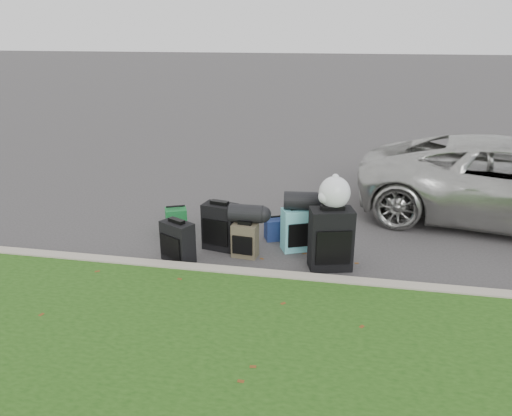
% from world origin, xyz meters
% --- Properties ---
extents(ground, '(120.00, 120.00, 0.00)m').
position_xyz_m(ground, '(0.00, 0.00, 0.00)').
color(ground, '#383535').
rests_on(ground, ground).
extents(curb, '(120.00, 0.18, 0.15)m').
position_xyz_m(curb, '(0.00, -1.00, 0.07)').
color(curb, '#9E937F').
rests_on(curb, ground).
extents(suitcase_small_black, '(0.51, 0.43, 0.56)m').
position_xyz_m(suitcase_small_black, '(-1.03, -0.59, 0.28)').
color(suitcase_small_black, black).
rests_on(suitcase_small_black, ground).
extents(suitcase_large_black_left, '(0.51, 0.37, 0.67)m').
position_xyz_m(suitcase_large_black_left, '(-0.57, -0.08, 0.34)').
color(suitcase_large_black_left, black).
rests_on(suitcase_large_black_left, ground).
extents(suitcase_olive, '(0.37, 0.25, 0.48)m').
position_xyz_m(suitcase_olive, '(-0.16, -0.28, 0.24)').
color(suitcase_olive, '#403929').
rests_on(suitcase_olive, ground).
extents(suitcase_teal, '(0.50, 0.41, 0.62)m').
position_xyz_m(suitcase_teal, '(0.52, 0.08, 0.31)').
color(suitcase_teal, '#54ABB5').
rests_on(suitcase_teal, ground).
extents(suitcase_large_black_right, '(0.62, 0.46, 0.83)m').
position_xyz_m(suitcase_large_black_right, '(1.01, -0.42, 0.41)').
color(suitcase_large_black_right, black).
rests_on(suitcase_large_black_right, ground).
extents(tote_green, '(0.40, 0.37, 0.37)m').
position_xyz_m(tote_green, '(-1.42, 0.43, 0.18)').
color(tote_green, '#16642B').
rests_on(tote_green, ground).
extents(tote_navy, '(0.37, 0.33, 0.32)m').
position_xyz_m(tote_navy, '(0.16, 0.40, 0.16)').
color(tote_navy, navy).
rests_on(tote_navy, ground).
extents(duffel_left, '(0.47, 0.26, 0.25)m').
position_xyz_m(duffel_left, '(-0.17, -0.18, 0.60)').
color(duffel_left, black).
rests_on(duffel_left, suitcase_olive).
extents(duffel_right, '(0.48, 0.30, 0.26)m').
position_xyz_m(duffel_right, '(0.55, 0.08, 0.75)').
color(duffel_right, black).
rests_on(duffel_right, suitcase_teal).
extents(trash_bag, '(0.41, 0.41, 0.41)m').
position_xyz_m(trash_bag, '(1.03, -0.34, 1.03)').
color(trash_bag, white).
rests_on(trash_bag, suitcase_large_black_right).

